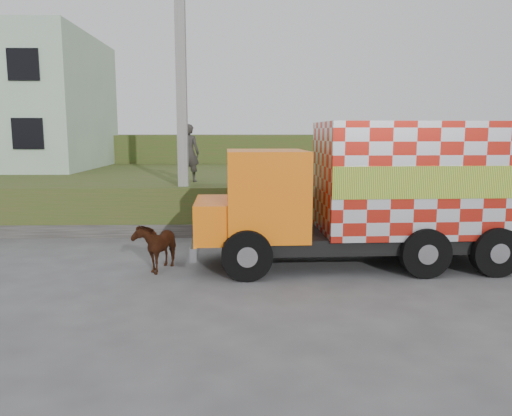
{
  "coord_description": "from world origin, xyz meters",
  "views": [
    {
      "loc": [
        0.84,
        -10.77,
        3.12
      ],
      "look_at": [
        1.15,
        1.32,
        1.3
      ],
      "focal_mm": 35.0,
      "sensor_mm": 36.0,
      "label": 1
    }
  ],
  "objects_px": {
    "pedestrian": "(189,153)",
    "cow": "(157,245)",
    "utility_pole": "(182,101)",
    "cargo_truck": "(374,192)"
  },
  "relations": [
    {
      "from": "pedestrian",
      "to": "cow",
      "type": "bearing_deg",
      "value": 104.09
    },
    {
      "from": "utility_pole",
      "to": "cow",
      "type": "height_order",
      "value": "utility_pole"
    },
    {
      "from": "cow",
      "to": "cargo_truck",
      "type": "bearing_deg",
      "value": 19.58
    },
    {
      "from": "utility_pole",
      "to": "pedestrian",
      "type": "xyz_separation_m",
      "value": [
        0.04,
        1.41,
        -1.61
      ]
    },
    {
      "from": "cargo_truck",
      "to": "cow",
      "type": "distance_m",
      "value": 5.23
    },
    {
      "from": "pedestrian",
      "to": "cargo_truck",
      "type": "bearing_deg",
      "value": 149.43
    },
    {
      "from": "cargo_truck",
      "to": "utility_pole",
      "type": "bearing_deg",
      "value": 140.55
    },
    {
      "from": "utility_pole",
      "to": "cow",
      "type": "relative_size",
      "value": 5.94
    },
    {
      "from": "cargo_truck",
      "to": "pedestrian",
      "type": "bearing_deg",
      "value": 131.37
    },
    {
      "from": "cargo_truck",
      "to": "cow",
      "type": "bearing_deg",
      "value": -178.46
    }
  ]
}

